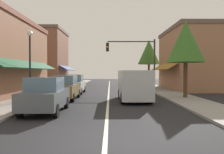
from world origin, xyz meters
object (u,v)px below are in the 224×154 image
at_px(parked_car_nearest_left, 46,95).
at_px(van_in_lane, 134,84).
at_px(traffic_signal_mast_arm, 137,55).
at_px(parked_car_third_left, 74,84).
at_px(tree_right_near, 186,42).
at_px(street_lamp_left_near, 30,54).
at_px(tree_right_far, 149,52).
at_px(parked_car_second_left, 65,88).

relative_size(parked_car_nearest_left, van_in_lane, 0.79).
xyz_separation_m(parked_car_nearest_left, traffic_signal_mast_arm, (6.04, 12.77, 2.86)).
distance_m(parked_car_third_left, tree_right_near, 10.53).
bearing_deg(street_lamp_left_near, traffic_signal_mast_arm, 47.18).
xyz_separation_m(parked_car_third_left, street_lamp_left_near, (-1.98, -6.12, 2.33)).
distance_m(parked_car_third_left, tree_right_far, 15.43).
bearing_deg(van_in_lane, tree_right_far, 76.17).
height_order(traffic_signal_mast_arm, street_lamp_left_near, traffic_signal_mast_arm).
bearing_deg(van_in_lane, parked_car_nearest_left, -137.10).
bearing_deg(parked_car_nearest_left, van_in_lane, 42.79).
distance_m(parked_car_second_left, van_in_lane, 4.98).
distance_m(parked_car_nearest_left, tree_right_near, 11.03).
distance_m(parked_car_nearest_left, parked_car_third_left, 10.07).
relative_size(street_lamp_left_near, tree_right_near, 0.82).
bearing_deg(parked_car_second_left, traffic_signal_mast_arm, 51.15).
height_order(van_in_lane, tree_right_far, tree_right_far).
bearing_deg(van_in_lane, parked_car_third_left, 131.84).
bearing_deg(tree_right_far, parked_car_third_left, -126.96).
xyz_separation_m(parked_car_second_left, traffic_signal_mast_arm, (6.12, 7.48, 2.86)).
bearing_deg(traffic_signal_mast_arm, tree_right_near, -68.54).
bearing_deg(tree_right_far, parked_car_nearest_left, -111.84).
bearing_deg(tree_right_near, street_lamp_left_near, -170.93).
height_order(traffic_signal_mast_arm, tree_right_far, tree_right_far).
relative_size(parked_car_nearest_left, traffic_signal_mast_arm, 0.76).
bearing_deg(traffic_signal_mast_arm, van_in_lane, -98.32).
relative_size(van_in_lane, street_lamp_left_near, 1.09).
bearing_deg(parked_car_second_left, street_lamp_left_near, -146.40).
relative_size(parked_car_nearest_left, tree_right_far, 0.62).
distance_m(traffic_signal_mast_arm, tree_right_near, 7.61).
xyz_separation_m(parked_car_second_left, tree_right_far, (8.89, 16.69, 3.97)).
height_order(parked_car_third_left, traffic_signal_mast_arm, traffic_signal_mast_arm).
bearing_deg(parked_car_third_left, parked_car_second_left, -89.52).
distance_m(parked_car_second_left, parked_car_third_left, 4.78).
bearing_deg(street_lamp_left_near, parked_car_third_left, 72.07).
relative_size(parked_car_second_left, van_in_lane, 0.79).
height_order(parked_car_nearest_left, street_lamp_left_near, street_lamp_left_near).
xyz_separation_m(parked_car_nearest_left, street_lamp_left_near, (-2.13, 3.95, 2.33)).
height_order(street_lamp_left_near, tree_right_far, tree_right_far).
relative_size(parked_car_second_left, parked_car_third_left, 1.00).
distance_m(van_in_lane, tree_right_far, 18.15).
height_order(parked_car_nearest_left, tree_right_near, tree_right_near).
bearing_deg(parked_car_third_left, tree_right_far, 52.60).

